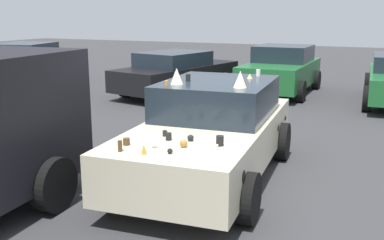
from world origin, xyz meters
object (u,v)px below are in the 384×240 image
parked_sedan_behind_right (177,73)px  parked_sedan_near_right (23,64)px  parked_sedan_near_left (281,70)px  art_car_decorated (212,131)px

parked_sedan_behind_right → parked_sedan_near_right: (-0.49, 5.81, 0.05)m
parked_sedan_behind_right → parked_sedan_near_left: (1.56, -2.92, 0.06)m
art_car_decorated → parked_sedan_near_left: art_car_decorated is taller
art_car_decorated → parked_sedan_behind_right: (6.48, 3.77, -0.06)m
art_car_decorated → parked_sedan_near_right: size_ratio=0.92×
parked_sedan_behind_right → parked_sedan_near_left: parked_sedan_near_left is taller
art_car_decorated → parked_sedan_behind_right: art_car_decorated is taller
parked_sedan_near_right → parked_sedan_near_left: size_ratio=1.19×
parked_sedan_behind_right → parked_sedan_near_left: bearing=-50.1°
parked_sedan_near_right → parked_sedan_near_left: 8.97m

